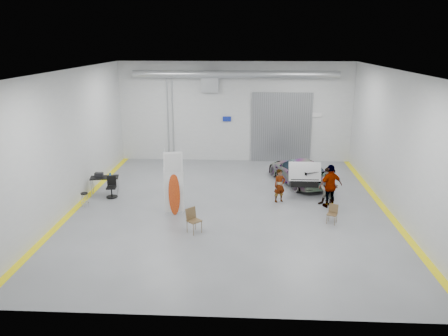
{
  "coord_description": "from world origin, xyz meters",
  "views": [
    {
      "loc": [
        0.67,
        -18.16,
        7.22
      ],
      "look_at": [
        -0.33,
        1.17,
        1.5
      ],
      "focal_mm": 35.0,
      "sensor_mm": 36.0,
      "label": 1
    }
  ],
  "objects_px": {
    "shop_stool": "(85,200)",
    "person_c": "(331,186)",
    "office_chair": "(112,188)",
    "sedan_car": "(299,171)",
    "folding_chair_far": "(332,218)",
    "folding_chair_near": "(194,225)",
    "person_a": "(280,186)",
    "work_table": "(103,177)",
    "person_b": "(329,187)",
    "surfboard_display": "(173,188)"
  },
  "relations": [
    {
      "from": "sedan_car",
      "to": "person_c",
      "type": "xyz_separation_m",
      "value": [
        1.0,
        -3.39,
        0.34
      ]
    },
    {
      "from": "person_c",
      "to": "shop_stool",
      "type": "relative_size",
      "value": 2.99
    },
    {
      "from": "person_b",
      "to": "shop_stool",
      "type": "xyz_separation_m",
      "value": [
        -10.88,
        -0.68,
        -0.58
      ]
    },
    {
      "from": "sedan_car",
      "to": "folding_chair_far",
      "type": "xyz_separation_m",
      "value": [
        0.77,
        -5.24,
        -0.4
      ]
    },
    {
      "from": "sedan_car",
      "to": "shop_stool",
      "type": "bearing_deg",
      "value": 0.66
    },
    {
      "from": "shop_stool",
      "to": "office_chair",
      "type": "height_order",
      "value": "office_chair"
    },
    {
      "from": "surfboard_display",
      "to": "folding_chair_near",
      "type": "height_order",
      "value": "surfboard_display"
    },
    {
      "from": "sedan_car",
      "to": "work_table",
      "type": "relative_size",
      "value": 3.14
    },
    {
      "from": "surfboard_display",
      "to": "office_chair",
      "type": "height_order",
      "value": "surfboard_display"
    },
    {
      "from": "person_b",
      "to": "folding_chair_far",
      "type": "distance_m",
      "value": 2.08
    },
    {
      "from": "person_a",
      "to": "person_c",
      "type": "xyz_separation_m",
      "value": [
        2.2,
        -0.54,
        0.21
      ]
    },
    {
      "from": "person_b",
      "to": "person_c",
      "type": "bearing_deg",
      "value": -36.15
    },
    {
      "from": "folding_chair_far",
      "to": "shop_stool",
      "type": "distance_m",
      "value": 10.78
    },
    {
      "from": "shop_stool",
      "to": "office_chair",
      "type": "xyz_separation_m",
      "value": [
        0.84,
        1.31,
        0.11
      ]
    },
    {
      "from": "surfboard_display",
      "to": "shop_stool",
      "type": "height_order",
      "value": "surfboard_display"
    },
    {
      "from": "person_a",
      "to": "shop_stool",
      "type": "height_order",
      "value": "person_a"
    },
    {
      "from": "folding_chair_far",
      "to": "person_a",
      "type": "bearing_deg",
      "value": 153.82
    },
    {
      "from": "person_b",
      "to": "work_table",
      "type": "relative_size",
      "value": 1.27
    },
    {
      "from": "surfboard_display",
      "to": "folding_chair_near",
      "type": "distance_m",
      "value": 2.3
    },
    {
      "from": "folding_chair_near",
      "to": "work_table",
      "type": "distance_m",
      "value": 6.55
    },
    {
      "from": "person_a",
      "to": "folding_chair_far",
      "type": "xyz_separation_m",
      "value": [
        1.97,
        -2.4,
        -0.53
      ]
    },
    {
      "from": "person_c",
      "to": "shop_stool",
      "type": "height_order",
      "value": "person_c"
    },
    {
      "from": "person_a",
      "to": "folding_chair_near",
      "type": "height_order",
      "value": "person_a"
    },
    {
      "from": "shop_stool",
      "to": "work_table",
      "type": "bearing_deg",
      "value": 81.3
    },
    {
      "from": "person_a",
      "to": "folding_chair_near",
      "type": "relative_size",
      "value": 1.59
    },
    {
      "from": "person_a",
      "to": "office_chair",
      "type": "xyz_separation_m",
      "value": [
        -7.89,
        0.2,
        -0.34
      ]
    },
    {
      "from": "person_b",
      "to": "shop_stool",
      "type": "distance_m",
      "value": 10.91
    },
    {
      "from": "folding_chair_far",
      "to": "office_chair",
      "type": "xyz_separation_m",
      "value": [
        -9.86,
        2.6,
        0.19
      ]
    },
    {
      "from": "person_c",
      "to": "work_table",
      "type": "xyz_separation_m",
      "value": [
        -10.66,
        1.25,
        -0.15
      ]
    },
    {
      "from": "sedan_car",
      "to": "surfboard_display",
      "type": "distance_m",
      "value": 7.45
    },
    {
      "from": "shop_stool",
      "to": "office_chair",
      "type": "bearing_deg",
      "value": 57.39
    },
    {
      "from": "person_b",
      "to": "office_chair",
      "type": "relative_size",
      "value": 1.81
    },
    {
      "from": "folding_chair_near",
      "to": "work_table",
      "type": "height_order",
      "value": "work_table"
    },
    {
      "from": "person_a",
      "to": "work_table",
      "type": "distance_m",
      "value": 8.48
    },
    {
      "from": "office_chair",
      "to": "shop_stool",
      "type": "bearing_deg",
      "value": -130.15
    },
    {
      "from": "person_a",
      "to": "person_c",
      "type": "height_order",
      "value": "person_c"
    },
    {
      "from": "sedan_car",
      "to": "folding_chair_near",
      "type": "height_order",
      "value": "sedan_car"
    },
    {
      "from": "sedan_car",
      "to": "person_a",
      "type": "bearing_deg",
      "value": 46.06
    },
    {
      "from": "person_b",
      "to": "folding_chair_near",
      "type": "bearing_deg",
      "value": -123.43
    },
    {
      "from": "surfboard_display",
      "to": "folding_chair_far",
      "type": "relative_size",
      "value": 3.7
    },
    {
      "from": "folding_chair_far",
      "to": "shop_stool",
      "type": "height_order",
      "value": "folding_chair_far"
    },
    {
      "from": "person_a",
      "to": "work_table",
      "type": "height_order",
      "value": "person_a"
    },
    {
      "from": "folding_chair_near",
      "to": "folding_chair_far",
      "type": "relative_size",
      "value": 1.24
    },
    {
      "from": "work_table",
      "to": "folding_chair_near",
      "type": "bearing_deg",
      "value": -40.9
    },
    {
      "from": "person_a",
      "to": "shop_stool",
      "type": "xyz_separation_m",
      "value": [
        -8.73,
        -1.11,
        -0.45
      ]
    },
    {
      "from": "shop_stool",
      "to": "person_c",
      "type": "bearing_deg",
      "value": 2.97
    },
    {
      "from": "sedan_car",
      "to": "folding_chair_far",
      "type": "distance_m",
      "value": 5.32
    },
    {
      "from": "folding_chair_near",
      "to": "folding_chair_far",
      "type": "xyz_separation_m",
      "value": [
        5.49,
        1.17,
        -0.06
      ]
    },
    {
      "from": "person_c",
      "to": "surfboard_display",
      "type": "relative_size",
      "value": 0.67
    },
    {
      "from": "folding_chair_near",
      "to": "sedan_car",
      "type": "bearing_deg",
      "value": 9.14
    }
  ]
}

